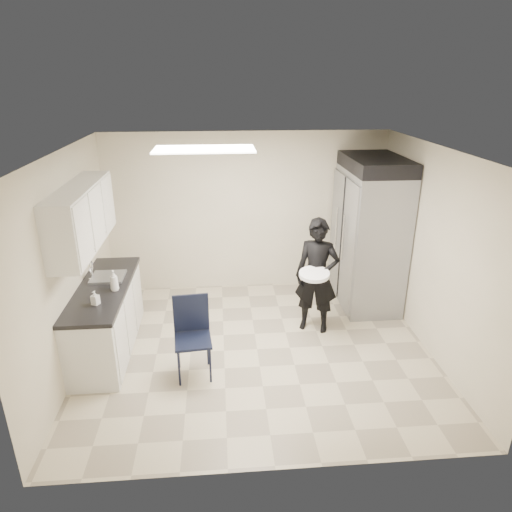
{
  "coord_description": "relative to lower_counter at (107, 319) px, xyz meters",
  "views": [
    {
      "loc": [
        -0.45,
        -5.15,
        3.4
      ],
      "look_at": [
        0.0,
        0.2,
        1.26
      ],
      "focal_mm": 32.0,
      "sensor_mm": 36.0,
      "label": 1
    }
  ],
  "objects": [
    {
      "name": "upper_cabinets",
      "position": [
        -0.13,
        0.0,
        1.4
      ],
      "size": [
        0.35,
        1.8,
        0.75
      ],
      "primitive_type": "cube",
      "color": "silver",
      "rests_on": "left_wall"
    },
    {
      "name": "ceiling",
      "position": [
        1.95,
        -0.2,
        2.17
      ],
      "size": [
        4.5,
        4.5,
        0.0
      ],
      "primitive_type": "plane",
      "rotation": [
        3.14,
        0.0,
        0.0
      ],
      "color": "white",
      "rests_on": "back_wall"
    },
    {
      "name": "notice_sticker_left",
      "position": [
        -0.29,
        -0.1,
        0.79
      ],
      "size": [
        0.0,
        0.12,
        0.07
      ],
      "primitive_type": "cube",
      "color": "yellow",
      "rests_on": "left_wall"
    },
    {
      "name": "right_wall",
      "position": [
        4.2,
        -0.2,
        0.87
      ],
      "size": [
        0.0,
        4.0,
        4.0
      ],
      "primitive_type": "plane",
      "rotation": [
        1.57,
        0.0,
        -1.57
      ],
      "color": "beige",
      "rests_on": "floor"
    },
    {
      "name": "soap_bottle_b",
      "position": [
        0.04,
        -0.49,
        0.57
      ],
      "size": [
        0.1,
        0.1,
        0.17
      ],
      "primitive_type": "imported",
      "rotation": [
        0.0,
        0.0,
        -0.43
      ],
      "color": "#AFAFBB",
      "rests_on": "countertop"
    },
    {
      "name": "floor",
      "position": [
        1.95,
        -0.2,
        -0.43
      ],
      "size": [
        4.5,
        4.5,
        0.0
      ],
      "primitive_type": "plane",
      "color": "#B8AD90",
      "rests_on": "ground"
    },
    {
      "name": "countertop",
      "position": [
        0.0,
        0.0,
        0.46
      ],
      "size": [
        0.64,
        1.95,
        0.05
      ],
      "primitive_type": "cube",
      "color": "black",
      "rests_on": "lower_counter"
    },
    {
      "name": "sink",
      "position": [
        0.02,
        0.25,
        0.44
      ],
      "size": [
        0.42,
        0.4,
        0.14
      ],
      "primitive_type": "cube",
      "color": "gray",
      "rests_on": "countertop"
    },
    {
      "name": "folding_chair",
      "position": [
        1.15,
        -0.68,
        0.05
      ],
      "size": [
        0.46,
        0.46,
        0.96
      ],
      "primitive_type": "cube",
      "rotation": [
        0.0,
        0.0,
        0.09
      ],
      "color": "black",
      "rests_on": "floor"
    },
    {
      "name": "lower_counter",
      "position": [
        0.0,
        0.0,
        0.0
      ],
      "size": [
        0.6,
        1.9,
        0.86
      ],
      "primitive_type": "cube",
      "color": "silver",
      "rests_on": "floor"
    },
    {
      "name": "bucket_lid",
      "position": [
        2.73,
        0.05,
        0.52
      ],
      "size": [
        0.52,
        0.52,
        0.05
      ],
      "primitive_type": "cylinder",
      "rotation": [
        0.0,
        0.0,
        -0.37
      ],
      "color": "white",
      "rests_on": "man_tuxedo"
    },
    {
      "name": "faucet",
      "position": [
        -0.18,
        0.25,
        0.59
      ],
      "size": [
        0.02,
        0.02,
        0.24
      ],
      "primitive_type": "cylinder",
      "color": "silver",
      "rests_on": "countertop"
    },
    {
      "name": "man_tuxedo",
      "position": [
        2.82,
        0.28,
        0.39
      ],
      "size": [
        0.7,
        0.59,
        1.63
      ],
      "primitive_type": "imported",
      "rotation": [
        0.0,
        0.0,
        -0.37
      ],
      "color": "black",
      "rests_on": "floor"
    },
    {
      "name": "notice_sticker_right",
      "position": [
        -0.29,
        0.1,
        0.75
      ],
      "size": [
        0.0,
        0.12,
        0.07
      ],
      "primitive_type": "cube",
      "color": "yellow",
      "rests_on": "left_wall"
    },
    {
      "name": "towel_dispenser",
      "position": [
        -0.19,
        1.15,
        1.19
      ],
      "size": [
        0.22,
        0.3,
        0.35
      ],
      "primitive_type": "cube",
      "color": "black",
      "rests_on": "left_wall"
    },
    {
      "name": "commercial_fridge",
      "position": [
        3.78,
        1.07,
        0.62
      ],
      "size": [
        0.8,
        1.35,
        2.1
      ],
      "primitive_type": "cube",
      "color": "gray",
      "rests_on": "floor"
    },
    {
      "name": "ceiling_panel",
      "position": [
        1.35,
        0.2,
        2.14
      ],
      "size": [
        1.2,
        0.6,
        0.02
      ],
      "primitive_type": "cube",
      "color": "white",
      "rests_on": "ceiling"
    },
    {
      "name": "soap_bottle_a",
      "position": [
        0.19,
        -0.13,
        0.61
      ],
      "size": [
        0.13,
        0.13,
        0.27
      ],
      "primitive_type": "imported",
      "rotation": [
        0.0,
        0.0,
        0.35
      ],
      "color": "silver",
      "rests_on": "countertop"
    },
    {
      "name": "left_wall",
      "position": [
        -0.3,
        -0.2,
        0.87
      ],
      "size": [
        0.0,
        4.0,
        4.0
      ],
      "primitive_type": "plane",
      "rotation": [
        1.57,
        0.0,
        1.57
      ],
      "color": "beige",
      "rests_on": "floor"
    },
    {
      "name": "back_wall",
      "position": [
        1.95,
        1.8,
        0.87
      ],
      "size": [
        4.5,
        0.0,
        4.5
      ],
      "primitive_type": "plane",
      "rotation": [
        1.57,
        0.0,
        0.0
      ],
      "color": "beige",
      "rests_on": "floor"
    },
    {
      "name": "fridge_compressor",
      "position": [
        3.78,
        1.07,
        1.77
      ],
      "size": [
        0.8,
        1.35,
        0.2
      ],
      "primitive_type": "cube",
      "color": "black",
      "rests_on": "commercial_fridge"
    }
  ]
}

